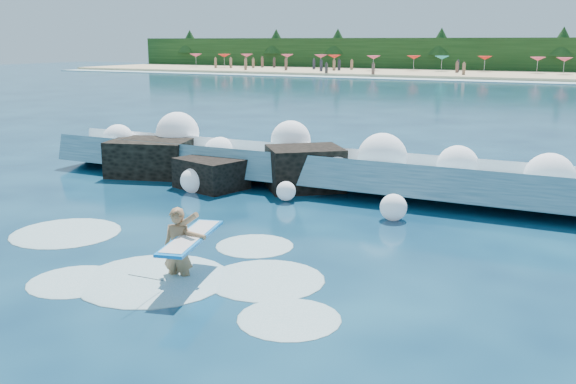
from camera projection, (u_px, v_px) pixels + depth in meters
name	position (u px, v px, depth m)	size (l,w,h in m)	color
ground	(183.00, 258.00, 13.72)	(200.00, 200.00, 0.00)	#07213B
beach	(547.00, 76.00, 81.43)	(140.00, 20.00, 0.40)	tan
wet_band	(537.00, 82.00, 71.91)	(140.00, 5.00, 0.08)	silver
treeline	(556.00, 56.00, 89.58)	(140.00, 4.00, 5.00)	black
breaking_wave	(306.00, 168.00, 20.61)	(18.49, 2.86, 1.59)	#346D83
rock_cluster	(215.00, 167.00, 21.02)	(8.69, 3.62, 1.56)	black
surfer_with_board	(181.00, 248.00, 12.41)	(1.18, 2.90, 1.71)	#976C46
wave_spray	(304.00, 154.00, 20.44)	(15.70, 4.42, 2.08)	white
surf_foam	(157.00, 266.00, 13.25)	(9.26, 5.30, 0.15)	silver
beach_umbrellas	(551.00, 59.00, 82.82)	(111.95, 6.90, 0.50)	#C73A5A
beachgoers	(539.00, 69.00, 79.82)	(105.87, 14.08, 1.89)	#3F332D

